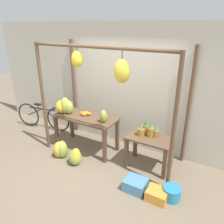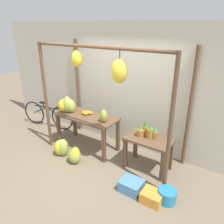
# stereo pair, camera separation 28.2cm
# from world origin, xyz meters

# --- Properties ---
(ground_plane) EXTENTS (20.00, 20.00, 0.00)m
(ground_plane) POSITION_xyz_m (0.00, 0.00, 0.00)
(ground_plane) COLOR #756651
(shop_wall_back) EXTENTS (8.00, 0.08, 2.80)m
(shop_wall_back) POSITION_xyz_m (0.00, 1.49, 1.40)
(shop_wall_back) COLOR beige
(shop_wall_back) RESTS_ON ground_plane
(stall_awning) EXTENTS (2.95, 1.20, 2.41)m
(stall_awning) POSITION_xyz_m (0.08, 0.60, 1.68)
(stall_awning) COLOR brown
(stall_awning) RESTS_ON ground_plane
(display_table_main) EXTENTS (1.43, 0.65, 0.81)m
(display_table_main) POSITION_xyz_m (-0.62, 0.78, 0.67)
(display_table_main) COLOR brown
(display_table_main) RESTS_ON ground_plane
(display_table_side) EXTENTS (0.89, 0.54, 0.67)m
(display_table_side) POSITION_xyz_m (0.89, 0.83, 0.52)
(display_table_side) COLOR brown
(display_table_side) RESTS_ON ground_plane
(banana_pile_on_table) EXTENTS (0.46, 0.44, 0.39)m
(banana_pile_on_table) POSITION_xyz_m (-1.16, 0.72, 0.98)
(banana_pile_on_table) COLOR #9EB247
(banana_pile_on_table) RESTS_ON display_table_main
(orange_pile) EXTENTS (0.24, 0.19, 0.09)m
(orange_pile) POSITION_xyz_m (-0.68, 0.83, 0.85)
(orange_pile) COLOR orange
(orange_pile) RESTS_ON display_table_main
(pineapple_cluster) EXTENTS (0.41, 0.23, 0.33)m
(pineapple_cluster) POSITION_xyz_m (0.83, 0.88, 0.79)
(pineapple_cluster) COLOR #A3702D
(pineapple_cluster) RESTS_ON display_table_side
(banana_pile_ground_left) EXTENTS (0.42, 0.37, 0.38)m
(banana_pile_ground_left) POSITION_xyz_m (-0.92, 0.21, 0.18)
(banana_pile_ground_left) COLOR #9EB247
(banana_pile_ground_left) RESTS_ON ground_plane
(banana_pile_ground_right) EXTENTS (0.39, 0.38, 0.38)m
(banana_pile_ground_right) POSITION_xyz_m (-0.44, 0.13, 0.17)
(banana_pile_ground_right) COLOR gold
(banana_pile_ground_right) RESTS_ON ground_plane
(fruit_crate_white) EXTENTS (0.38, 0.33, 0.21)m
(fruit_crate_white) POSITION_xyz_m (0.96, 0.07, 0.10)
(fruit_crate_white) COLOR #4C84B2
(fruit_crate_white) RESTS_ON ground_plane
(blue_bucket) EXTENTS (0.30, 0.30, 0.22)m
(blue_bucket) POSITION_xyz_m (1.57, 0.18, 0.11)
(blue_bucket) COLOR teal
(blue_bucket) RESTS_ON ground_plane
(parked_bicycle) EXTENTS (1.63, 0.34, 0.73)m
(parked_bicycle) POSITION_xyz_m (-2.30, 1.02, 0.36)
(parked_bicycle) COLOR black
(parked_bicycle) RESTS_ON ground_plane
(papaya_pile) EXTENTS (0.22, 0.24, 0.28)m
(papaya_pile) POSITION_xyz_m (-0.11, 0.73, 0.94)
(papaya_pile) COLOR #93A33D
(papaya_pile) RESTS_ON display_table_main
(fruit_crate_purple) EXTENTS (0.34, 0.30, 0.19)m
(fruit_crate_purple) POSITION_xyz_m (1.37, 0.04, 0.09)
(fruit_crate_purple) COLOR orange
(fruit_crate_purple) RESTS_ON ground_plane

